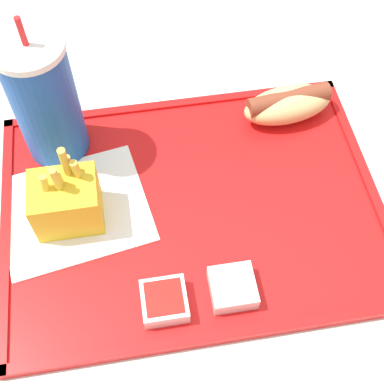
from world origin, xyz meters
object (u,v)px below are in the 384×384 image
(soda_cup, at_px, (45,100))
(sauce_cup_mayo, at_px, (233,287))
(sauce_cup_ketchup, at_px, (164,301))
(fries_carton, at_px, (66,198))
(hot_dog_far, at_px, (288,104))

(soda_cup, xyz_separation_m, sauce_cup_mayo, (0.19, -0.24, -0.08))
(sauce_cup_ketchup, bearing_deg, soda_cup, 114.00)
(fries_carton, bearing_deg, hot_dog_far, 20.61)
(soda_cup, bearing_deg, sauce_cup_mayo, -52.36)
(sauce_cup_mayo, bearing_deg, fries_carton, 143.06)
(soda_cup, relative_size, sauce_cup_mayo, 4.21)
(soda_cup, bearing_deg, fries_carton, -83.74)
(fries_carton, height_order, sauce_cup_ketchup, fries_carton)
(soda_cup, height_order, fries_carton, soda_cup)
(sauce_cup_ketchup, bearing_deg, hot_dog_far, 50.70)
(soda_cup, distance_m, hot_dog_far, 0.32)
(hot_dog_far, xyz_separation_m, fries_carton, (-0.30, -0.11, 0.01))
(sauce_cup_ketchup, bearing_deg, fries_carton, 125.79)
(soda_cup, relative_size, hot_dog_far, 1.62)
(hot_dog_far, bearing_deg, soda_cup, -179.65)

